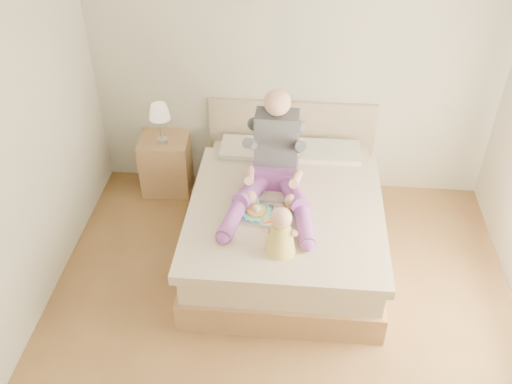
# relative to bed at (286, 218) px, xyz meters

# --- Properties ---
(room) EXTENTS (4.02, 4.22, 2.71)m
(room) POSITION_rel_bed_xyz_m (0.08, -1.08, 1.19)
(room) COLOR brown
(room) RESTS_ON ground
(bed) EXTENTS (1.70, 2.18, 1.00)m
(bed) POSITION_rel_bed_xyz_m (0.00, 0.00, 0.00)
(bed) COLOR olive
(bed) RESTS_ON ground
(nightstand) EXTENTS (0.53, 0.47, 0.61)m
(nightstand) POSITION_rel_bed_xyz_m (-1.31, 0.80, -0.01)
(nightstand) COLOR olive
(nightstand) RESTS_ON ground
(lamp) EXTENTS (0.21, 0.21, 0.42)m
(lamp) POSITION_rel_bed_xyz_m (-1.30, 0.75, 0.62)
(lamp) COLOR silver
(lamp) RESTS_ON nightstand
(adult) EXTENTS (0.81, 1.14, 0.95)m
(adult) POSITION_rel_bed_xyz_m (-0.12, 0.03, 0.57)
(adult) COLOR #7C3A91
(adult) RESTS_ON bed
(tray) EXTENTS (0.46, 0.38, 0.13)m
(tray) POSITION_rel_bed_xyz_m (-0.16, -0.32, 0.32)
(tray) COLOR silver
(tray) RESTS_ON bed
(baby) EXTENTS (0.28, 0.38, 0.42)m
(baby) POSITION_rel_bed_xyz_m (-0.02, -0.74, 0.46)
(baby) COLOR #E4C548
(baby) RESTS_ON bed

